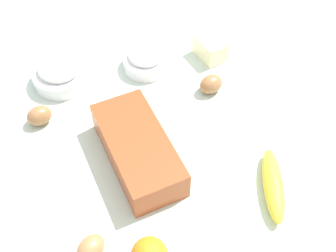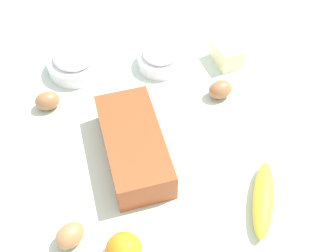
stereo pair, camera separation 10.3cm
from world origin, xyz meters
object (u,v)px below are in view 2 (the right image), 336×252
object	(u,v)px
flour_bowl	(75,62)
egg_near_butter	(220,90)
orange_fruit	(124,251)
butter_block	(227,53)
banana	(263,199)
egg_beside_bowl	(47,101)
loaf_pan	(134,145)
egg_loose	(70,235)
sugar_bowl	(160,58)

from	to	relation	value
flour_bowl	egg_near_butter	distance (m)	0.41
flour_bowl	orange_fruit	bearing A→B (deg)	-173.86
butter_block	egg_near_butter	xyz separation A→B (m)	(-0.13, 0.05, -0.01)
banana	egg_beside_bowl	size ratio (longest dim) A/B	3.02
loaf_pan	egg_near_butter	bearing A→B (deg)	-64.06
loaf_pan	butter_block	xyz separation A→B (m)	(0.27, -0.30, -0.01)
butter_block	egg_beside_bowl	distance (m)	0.51
orange_fruit	egg_beside_bowl	xyz separation A→B (m)	(0.44, 0.14, -0.01)
loaf_pan	egg_loose	world-z (taller)	loaf_pan
egg_beside_bowl	egg_near_butter	bearing A→B (deg)	-96.19
egg_near_butter	egg_loose	size ratio (longest dim) A/B	1.01
orange_fruit	butter_block	bearing A→B (deg)	-34.65
banana	butter_block	bearing A→B (deg)	-6.15
egg_beside_bowl	egg_loose	bearing A→B (deg)	-174.50
flour_bowl	butter_block	distance (m)	0.42
orange_fruit	egg_beside_bowl	bearing A→B (deg)	17.64
banana	butter_block	size ratio (longest dim) A/B	2.11
orange_fruit	loaf_pan	bearing A→B (deg)	-12.83
banana	egg_near_butter	size ratio (longest dim) A/B	2.91
banana	egg_beside_bowl	distance (m)	0.59
banana	egg_loose	xyz separation A→B (m)	(-0.01, 0.41, 0.00)
flour_bowl	butter_block	world-z (taller)	flour_bowl
flour_bowl	sugar_bowl	bearing A→B (deg)	-96.45
butter_block	egg_beside_bowl	bearing A→B (deg)	98.99
sugar_bowl	egg_near_butter	size ratio (longest dim) A/B	1.97
loaf_pan	egg_loose	xyz separation A→B (m)	(-0.19, 0.16, -0.02)
loaf_pan	sugar_bowl	world-z (taller)	loaf_pan
butter_block	egg_near_butter	distance (m)	0.14
orange_fruit	egg_near_butter	world-z (taller)	orange_fruit
loaf_pan	butter_block	world-z (taller)	loaf_pan
flour_bowl	egg_loose	size ratio (longest dim) A/B	2.36
orange_fruit	egg_near_butter	xyz separation A→B (m)	(0.39, -0.31, -0.01)
egg_near_butter	loaf_pan	bearing A→B (deg)	120.41
orange_fruit	butter_block	xyz separation A→B (m)	(0.52, -0.36, -0.01)
sugar_bowl	loaf_pan	bearing A→B (deg)	158.19
loaf_pan	egg_loose	bearing A→B (deg)	135.21
loaf_pan	banana	bearing A→B (deg)	-130.06
orange_fruit	banana	bearing A→B (deg)	-78.31
egg_beside_bowl	egg_loose	world-z (taller)	same
banana	sugar_bowl	bearing A→B (deg)	16.05
butter_block	egg_near_butter	size ratio (longest dim) A/B	1.38
banana	orange_fruit	size ratio (longest dim) A/B	2.60
loaf_pan	egg_near_butter	xyz separation A→B (m)	(0.15, -0.25, -0.02)
egg_beside_bowl	butter_block	bearing A→B (deg)	-81.01
loaf_pan	butter_block	bearing A→B (deg)	-52.39
sugar_bowl	egg_near_butter	distance (m)	0.20
flour_bowl	egg_near_butter	size ratio (longest dim) A/B	2.32
sugar_bowl	egg_near_butter	xyz separation A→B (m)	(-0.15, -0.13, -0.00)
orange_fruit	egg_loose	xyz separation A→B (m)	(0.06, 0.10, -0.01)
flour_bowl	egg_loose	bearing A→B (deg)	175.21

